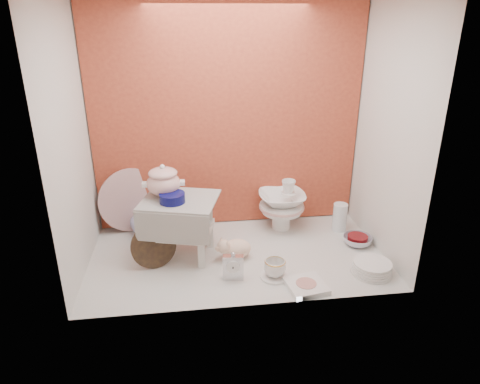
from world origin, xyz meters
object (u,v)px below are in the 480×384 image
Objects in this scene: soup_tureen at (163,180)px; plush_pig at (237,248)px; step_stool at (181,227)px; floral_platter at (132,200)px; crystal_bowl at (357,241)px; mantel_clock at (233,266)px; porcelain_tower at (282,205)px; blue_white_vase at (147,218)px; gold_rim_teacup at (275,268)px; dinner_plate_stack at (372,268)px.

soup_tureen is 1.09× the size of plush_pig.
step_stool is 0.98× the size of floral_platter.
crystal_bowl is (0.80, 0.06, -0.04)m from plush_pig.
porcelain_tower is at bearing 64.20° from mantel_clock.
step_stool is 1.95× the size of plush_pig.
floral_platter is at bearing 154.33° from plush_pig.
gold_rim_teacup is (0.75, -0.63, -0.06)m from blue_white_vase.
gold_rim_teacup is at bearing -42.29° from plush_pig.
dinner_plate_stack is (1.32, -0.67, -0.08)m from blue_white_vase.
soup_tureen reaches higher than mantel_clock.
plush_pig is 0.62× the size of porcelain_tower.
soup_tureen is 1.94× the size of gold_rim_teacup.
blue_white_vase is at bearing 139.95° from gold_rim_teacup.
gold_rim_teacup is 0.63m from porcelain_tower.
floral_platter reaches higher than blue_white_vase.
soup_tureen is 0.48m from floral_platter.
dinner_plate_stack is 0.76m from porcelain_tower.
step_stool is 0.62m from gold_rim_teacup.
gold_rim_teacup is at bearing 5.89° from mantel_clock.
soup_tureen is at bearing 170.77° from plush_pig.
blue_white_vase is (0.10, -0.08, -0.11)m from floral_platter.
mantel_clock is 1.37× the size of gold_rim_teacup.
dinner_plate_stack is at bearing -19.61° from soup_tureen.
plush_pig reaches higher than gold_rim_teacup.
porcelain_tower is (-0.44, 0.29, 0.15)m from crystal_bowl.
gold_rim_teacup is (0.24, -0.01, -0.02)m from mantel_clock.
mantel_clock is 0.71m from porcelain_tower.
dinner_plate_stack is (1.18, -0.42, -0.44)m from soup_tureen.
plush_pig is at bearing -34.84° from blue_white_vase.
soup_tureen is 1.30m from crystal_bowl.
step_stool is 2.32× the size of crystal_bowl.
blue_white_vase reaches higher than crystal_bowl.
crystal_bowl is (1.46, -0.41, -0.19)m from floral_platter.
crystal_bowl is (1.13, -0.02, -0.16)m from step_stool.
blue_white_vase is at bearing 138.74° from mantel_clock.
mantel_clock is 0.90m from crystal_bowl.
blue_white_vase is at bearing 142.71° from step_stool.
blue_white_vase is at bearing -37.82° from floral_platter.
dinner_plate_stack is at bearing -97.50° from crystal_bowl.
gold_rim_teacup is at bearing 176.46° from dinner_plate_stack.
floral_platter is 3.57× the size of gold_rim_teacup.
gold_rim_teacup is 0.35× the size of porcelain_tower.
soup_tureen is 1.41× the size of mantel_clock.
mantel_clock is 0.73× the size of dinner_plate_stack.
porcelain_tower reaches higher than blue_white_vase.
gold_rim_teacup is at bearing -32.18° from soup_tureen.
mantel_clock is at bearing -32.26° from step_stool.
step_stool is 1.86× the size of blue_white_vase.
step_stool is 1.86× the size of dinner_plate_stack.
dinner_plate_stack is (0.57, -0.03, -0.02)m from gold_rim_teacup.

